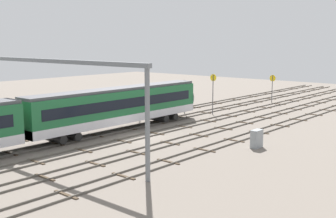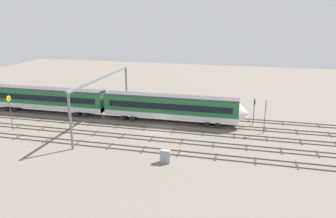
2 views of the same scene
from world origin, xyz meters
name	(u,v)px [view 1 (image 1 of 2)]	position (x,y,z in m)	size (l,w,h in m)	color
ground_plane	(140,137)	(0.00, 0.00, 0.00)	(146.04, 146.04, 0.00)	slate
track_near_foreground	(204,150)	(0.00, -8.47, 0.07)	(130.04, 2.40, 0.16)	#59544C
track_second_near	(170,143)	(0.00, -4.24, 0.07)	(130.04, 2.40, 0.16)	#59544C
track_middle	(140,137)	(0.00, 0.00, 0.07)	(130.04, 2.40, 0.16)	#59544C
track_with_train	(113,131)	(0.00, 4.24, 0.07)	(130.04, 2.40, 0.16)	#59544C
track_far_background	(89,127)	(0.00, 8.47, 0.07)	(130.04, 2.40, 0.16)	#59544C
overhead_gantry	(56,81)	(-9.97, 0.42, 6.68)	(0.40, 22.63, 8.58)	slate
speed_sign_mid_trackside	(272,84)	(33.26, 1.67, 3.14)	(0.14, 1.06, 4.64)	#4C4C51
speed_sign_far_trackside	(213,88)	(17.10, 2.47, 3.70)	(0.14, 0.98, 5.66)	#4C4C51
signal_light_trackside_approach	(185,92)	(15.46, 6.22, 3.07)	(0.31, 0.32, 4.70)	#4C4C51
signal_light_trackside_departure	(140,99)	(6.61, 6.48, 2.94)	(0.31, 0.32, 4.49)	#4C4C51
relay_cabinet	(257,139)	(4.09, -11.66, 0.87)	(1.34, 0.69, 1.74)	gray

